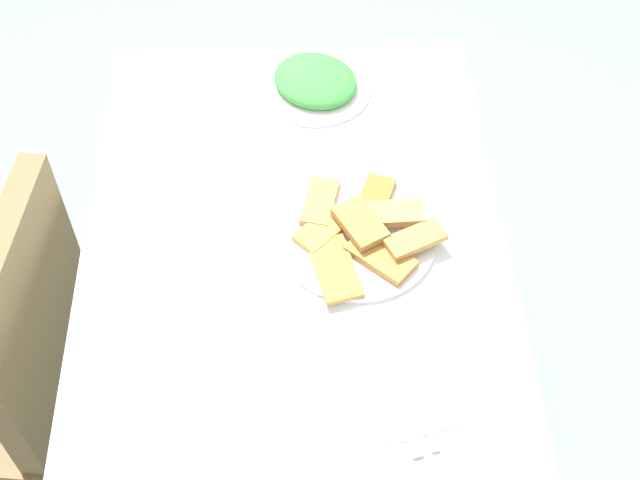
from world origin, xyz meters
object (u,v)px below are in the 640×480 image
(salad_plate_greens, at_px, (315,82))
(spoon, at_px, (398,400))
(dining_chair, at_px, (1,361))
(fork, at_px, (420,399))
(pide_platter, at_px, (359,233))
(paper_napkin, at_px, (409,401))
(dining_table, at_px, (296,288))

(salad_plate_greens, height_order, spoon, salad_plate_greens)
(dining_chair, xyz_separation_m, salad_plate_greens, (0.48, -0.64, 0.28))
(salad_plate_greens, height_order, fork, salad_plate_greens)
(dining_chair, distance_m, fork, 0.86)
(pide_platter, distance_m, fork, 0.34)
(dining_chair, bearing_deg, salad_plate_greens, -53.17)
(dining_chair, height_order, spoon, dining_chair)
(salad_plate_greens, relative_size, spoon, 1.23)
(pide_platter, bearing_deg, paper_napkin, -170.26)
(fork, bearing_deg, paper_napkin, 81.10)
(dining_table, bearing_deg, fork, -146.50)
(dining_table, relative_size, salad_plate_greens, 4.84)
(dining_table, relative_size, paper_napkin, 9.37)
(pide_platter, distance_m, salad_plate_greens, 0.41)
(salad_plate_greens, height_order, paper_napkin, salad_plate_greens)
(paper_napkin, bearing_deg, spoon, 90.00)
(dining_chair, bearing_deg, spoon, -108.92)
(dining_chair, distance_m, paper_napkin, 0.84)
(salad_plate_greens, xyz_separation_m, fork, (-0.73, -0.14, -0.01))
(dining_table, height_order, salad_plate_greens, salad_plate_greens)
(dining_chair, xyz_separation_m, fork, (-0.25, -0.78, 0.27))
(dining_chair, xyz_separation_m, pide_platter, (0.08, -0.70, 0.27))
(dining_chair, bearing_deg, fork, -108.10)
(fork, bearing_deg, spoon, 81.10)
(dining_table, distance_m, pide_platter, 0.16)
(dining_chair, bearing_deg, paper_napkin, -108.50)
(fork, bearing_deg, dining_table, 24.60)
(dining_table, bearing_deg, pide_platter, -69.79)
(dining_chair, height_order, pide_platter, dining_chair)
(dining_table, relative_size, dining_chair, 1.31)
(dining_chair, relative_size, paper_napkin, 7.14)
(dining_table, xyz_separation_m, dining_chair, (-0.03, 0.59, -0.17))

